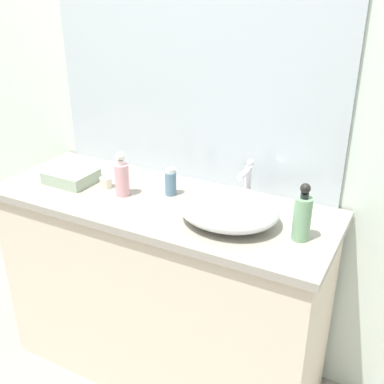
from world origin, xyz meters
TOP-DOWN VIEW (x-y plane):
  - bathroom_wall_rear at (0.00, 0.73)m, footprint 6.00×0.06m
  - vanity_counter at (0.12, 0.42)m, footprint 1.44×0.54m
  - wall_mirror_panel at (0.12, 0.69)m, footprint 1.32×0.01m
  - sink_basin at (0.44, 0.38)m, footprint 0.38×0.32m
  - faucet at (0.44, 0.56)m, footprint 0.03×0.12m
  - soap_dispenser at (-0.05, 0.39)m, footprint 0.06×0.06m
  - lotion_bottle at (0.13, 0.49)m, footprint 0.05×0.05m
  - perfume_bottle at (0.71, 0.39)m, footprint 0.06×0.06m
  - candle_jar at (-0.15, 0.42)m, footprint 0.05×0.05m
  - folded_hand_towel at (-0.32, 0.40)m, footprint 0.20×0.17m

SIDE VIEW (x-z plane):
  - vanity_counter at x=0.12m, z-range 0.00..0.89m
  - candle_jar at x=-0.15m, z-range 0.89..0.93m
  - folded_hand_towel at x=-0.32m, z-range 0.89..0.94m
  - sink_basin at x=0.44m, z-range 0.89..1.00m
  - lotion_bottle at x=0.13m, z-range 0.89..1.00m
  - soap_dispenser at x=-0.05m, z-range 0.87..1.06m
  - perfume_bottle at x=0.71m, z-range 0.87..1.08m
  - faucet at x=0.44m, z-range 0.91..1.09m
  - bathroom_wall_rear at x=0.00m, z-range 0.00..2.60m
  - wall_mirror_panel at x=0.12m, z-range 0.89..1.89m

